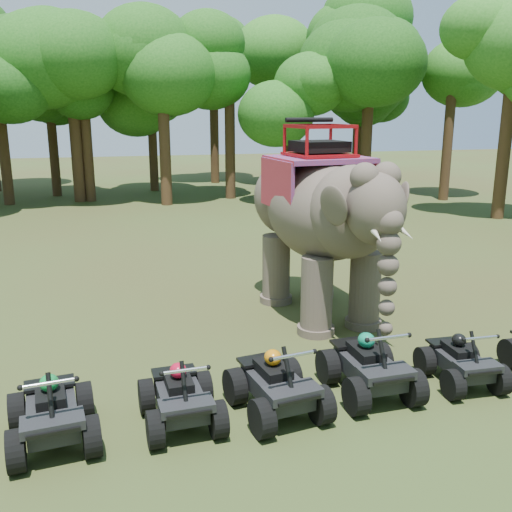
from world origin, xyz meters
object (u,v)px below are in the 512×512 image
Objects in this scene: atv_0 at (51,404)px; atv_2 at (277,376)px; atv_1 at (180,389)px; atv_3 at (370,358)px; elephant at (319,220)px; atv_4 at (462,355)px.

atv_0 is 0.99× the size of atv_2.
atv_0 reaches higher than atv_1.
atv_3 is (5.37, 0.23, 0.03)m from atv_0.
atv_2 is (1.61, -0.04, 0.05)m from atv_1.
elephant is at bearing 44.76° from atv_1.
elephant is 3.64× the size of atv_4.
atv_3 reaches higher than atv_4.
elephant reaches higher than atv_1.
atv_4 is at bearing -6.55° from atv_2.
atv_1 is at bearing -176.85° from atv_4.
atv_2 is 0.97× the size of atv_3.
atv_3 reaches higher than atv_0.
atv_0 is (-5.94, -4.40, -1.73)m from elephant.
elephant is 3.09× the size of atv_3.
atv_3 is (3.40, 0.19, 0.06)m from atv_1.
atv_2 reaches higher than atv_4.
atv_1 is 0.91× the size of atv_3.
atv_3 is at bearing -4.33° from atv_0.
atv_2 is at bearing -4.41° from atv_1.
atv_2 reaches higher than atv_1.
atv_0 is 5.37m from atv_3.
atv_0 is at bearing 171.07° from atv_2.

